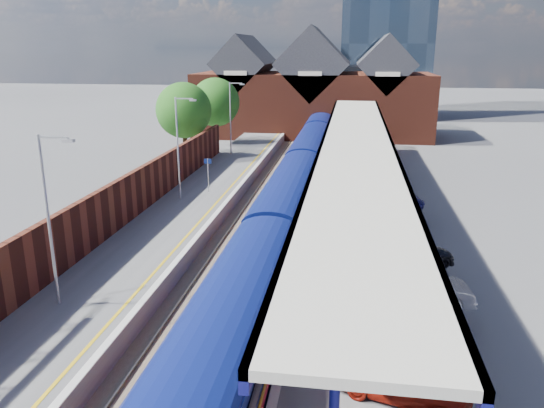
{
  "coord_description": "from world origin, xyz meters",
  "views": [
    {
      "loc": [
        5.12,
        -12.23,
        11.11
      ],
      "look_at": [
        0.83,
        16.29,
        2.6
      ],
      "focal_mm": 35.0,
      "sensor_mm": 36.0,
      "label": 1
    }
  ],
  "objects_px": {
    "train": "(302,169)",
    "parked_car_silver": "(418,289)",
    "parked_car_blue": "(395,200)",
    "lamp_post_b": "(51,211)",
    "platform_sign": "(208,169)",
    "lamp_post_d": "(232,114)",
    "parked_car_dark": "(414,254)",
    "parked_car_red": "(401,376)",
    "lamp_post_c": "(180,142)"
  },
  "relations": [
    {
      "from": "parked_car_silver",
      "to": "parked_car_dark",
      "type": "xyz_separation_m",
      "value": [
        0.31,
        4.25,
        -0.15
      ]
    },
    {
      "from": "platform_sign",
      "to": "train",
      "type": "bearing_deg",
      "value": 28.69
    },
    {
      "from": "lamp_post_b",
      "to": "platform_sign",
      "type": "bearing_deg",
      "value": 85.67
    },
    {
      "from": "lamp_post_b",
      "to": "lamp_post_c",
      "type": "relative_size",
      "value": 1.0
    },
    {
      "from": "lamp_post_d",
      "to": "platform_sign",
      "type": "xyz_separation_m",
      "value": [
        1.36,
        -14.0,
        -2.3
      ]
    },
    {
      "from": "train",
      "to": "parked_car_blue",
      "type": "bearing_deg",
      "value": -39.79
    },
    {
      "from": "parked_car_dark",
      "to": "parked_car_blue",
      "type": "height_order",
      "value": "parked_car_dark"
    },
    {
      "from": "platform_sign",
      "to": "parked_car_dark",
      "type": "bearing_deg",
      "value": -41.14
    },
    {
      "from": "parked_car_red",
      "to": "parked_car_dark",
      "type": "height_order",
      "value": "parked_car_red"
    },
    {
      "from": "platform_sign",
      "to": "parked_car_dark",
      "type": "xyz_separation_m",
      "value": [
        13.37,
        -11.68,
        -1.12
      ]
    },
    {
      "from": "lamp_post_c",
      "to": "parked_car_red",
      "type": "distance_m",
      "value": 24.3
    },
    {
      "from": "lamp_post_b",
      "to": "parked_car_red",
      "type": "xyz_separation_m",
      "value": [
        13.27,
        -4.09,
        -3.29
      ]
    },
    {
      "from": "lamp_post_b",
      "to": "parked_car_silver",
      "type": "relative_size",
      "value": 1.6
    },
    {
      "from": "train",
      "to": "lamp_post_c",
      "type": "height_order",
      "value": "lamp_post_c"
    },
    {
      "from": "train",
      "to": "parked_car_dark",
      "type": "distance_m",
      "value": 16.72
    },
    {
      "from": "train",
      "to": "parked_car_dark",
      "type": "bearing_deg",
      "value": -65.7
    },
    {
      "from": "train",
      "to": "parked_car_silver",
      "type": "bearing_deg",
      "value": -71.39
    },
    {
      "from": "lamp_post_b",
      "to": "parked_car_blue",
      "type": "xyz_separation_m",
      "value": [
        14.48,
        16.03,
        -3.45
      ]
    },
    {
      "from": "train",
      "to": "parked_car_blue",
      "type": "xyz_separation_m",
      "value": [
        6.63,
        -5.52,
        -0.58
      ]
    },
    {
      "from": "lamp_post_b",
      "to": "parked_car_silver",
      "type": "distance_m",
      "value": 14.93
    },
    {
      "from": "lamp_post_b",
      "to": "lamp_post_c",
      "type": "bearing_deg",
      "value": 90.0
    },
    {
      "from": "lamp_post_b",
      "to": "platform_sign",
      "type": "xyz_separation_m",
      "value": [
        1.36,
        18.0,
        -2.3
      ]
    },
    {
      "from": "lamp_post_b",
      "to": "parked_car_silver",
      "type": "height_order",
      "value": "lamp_post_b"
    },
    {
      "from": "lamp_post_c",
      "to": "parked_car_red",
      "type": "xyz_separation_m",
      "value": [
        13.27,
        -20.09,
        -3.29
      ]
    },
    {
      "from": "train",
      "to": "parked_car_dark",
      "type": "relative_size",
      "value": 16.7
    },
    {
      "from": "train",
      "to": "lamp_post_d",
      "type": "relative_size",
      "value": 9.42
    },
    {
      "from": "parked_car_silver",
      "to": "parked_car_dark",
      "type": "bearing_deg",
      "value": -11.21
    },
    {
      "from": "parked_car_red",
      "to": "parked_car_silver",
      "type": "height_order",
      "value": "parked_car_silver"
    },
    {
      "from": "parked_car_dark",
      "to": "parked_car_silver",
      "type": "bearing_deg",
      "value": 154.34
    },
    {
      "from": "parked_car_dark",
      "to": "parked_car_blue",
      "type": "bearing_deg",
      "value": -19.95
    },
    {
      "from": "lamp_post_d",
      "to": "parked_car_dark",
      "type": "relative_size",
      "value": 1.77
    },
    {
      "from": "platform_sign",
      "to": "lamp_post_c",
      "type": "bearing_deg",
      "value": -124.26
    },
    {
      "from": "train",
      "to": "platform_sign",
      "type": "xyz_separation_m",
      "value": [
        -6.49,
        -3.55,
        0.57
      ]
    },
    {
      "from": "parked_car_red",
      "to": "parked_car_dark",
      "type": "relative_size",
      "value": 1.05
    },
    {
      "from": "train",
      "to": "platform_sign",
      "type": "bearing_deg",
      "value": -151.31
    },
    {
      "from": "lamp_post_d",
      "to": "parked_car_dark",
      "type": "bearing_deg",
      "value": -60.16
    },
    {
      "from": "train",
      "to": "parked_car_silver",
      "type": "distance_m",
      "value": 20.57
    },
    {
      "from": "train",
      "to": "lamp_post_c",
      "type": "xyz_separation_m",
      "value": [
        -7.86,
        -5.55,
        2.87
      ]
    },
    {
      "from": "platform_sign",
      "to": "parked_car_blue",
      "type": "distance_m",
      "value": 13.32
    },
    {
      "from": "lamp_post_b",
      "to": "lamp_post_d",
      "type": "relative_size",
      "value": 1.0
    },
    {
      "from": "lamp_post_c",
      "to": "platform_sign",
      "type": "relative_size",
      "value": 2.8
    },
    {
      "from": "parked_car_red",
      "to": "parked_car_blue",
      "type": "relative_size",
      "value": 1.06
    },
    {
      "from": "platform_sign",
      "to": "parked_car_red",
      "type": "xyz_separation_m",
      "value": [
        11.9,
        -22.09,
        -0.98
      ]
    },
    {
      "from": "platform_sign",
      "to": "parked_car_dark",
      "type": "distance_m",
      "value": 17.79
    },
    {
      "from": "train",
      "to": "parked_car_blue",
      "type": "distance_m",
      "value": 8.64
    },
    {
      "from": "train",
      "to": "lamp_post_b",
      "type": "distance_m",
      "value": 23.12
    },
    {
      "from": "train",
      "to": "parked_car_blue",
      "type": "relative_size",
      "value": 16.89
    },
    {
      "from": "platform_sign",
      "to": "parked_car_silver",
      "type": "xyz_separation_m",
      "value": [
        13.06,
        -15.93,
        -0.97
      ]
    },
    {
      "from": "parked_car_blue",
      "to": "platform_sign",
      "type": "bearing_deg",
      "value": 85.01
    },
    {
      "from": "lamp_post_d",
      "to": "lamp_post_c",
      "type": "bearing_deg",
      "value": -90.0
    }
  ]
}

